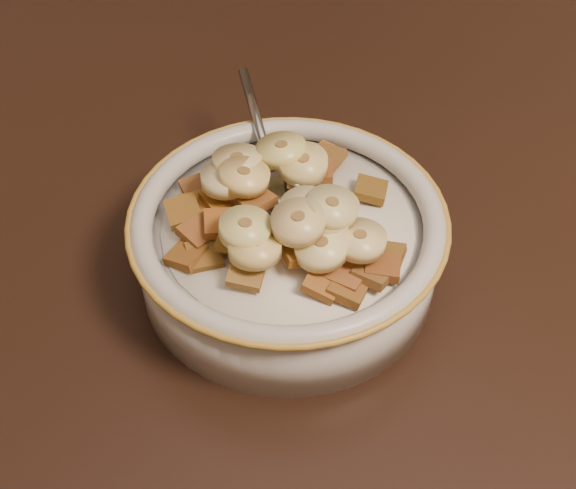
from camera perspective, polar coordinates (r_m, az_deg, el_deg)
The scene contains 41 objects.
cereal_bowl at distance 0.51m, azimuth -0.00°, elevation -0.56°, with size 0.19×0.19×0.05m, color #AFACA8.
milk at distance 0.50m, azimuth 0.00°, elevation 1.23°, with size 0.16×0.16×0.00m, color white.
spoon at distance 0.51m, azimuth -0.79°, elevation 3.91°, with size 0.03×0.05×0.01m, color #A5A9B0.
cereal_square_0 at distance 0.50m, azimuth -7.47°, elevation 2.35°, with size 0.02×0.02×0.01m, color olive.
cereal_square_1 at distance 0.49m, azimuth -2.35°, elevation 3.15°, with size 0.02×0.02×0.01m, color brown.
cereal_square_2 at distance 0.46m, azimuth 0.82°, elevation -0.51°, with size 0.02×0.02×0.01m, color #925519.
cereal_square_3 at distance 0.46m, azimuth 4.15°, elevation -2.27°, with size 0.02×0.02×0.01m, color brown.
cereal_square_4 at distance 0.53m, azimuth 2.76°, elevation 6.19°, with size 0.02×0.02×0.01m, color brown.
cereal_square_5 at distance 0.51m, azimuth 1.02°, elevation 4.84°, with size 0.02×0.02×0.01m, color brown.
cereal_square_6 at distance 0.46m, azimuth 4.29°, elevation -3.21°, with size 0.02×0.02×0.01m, color brown.
cereal_square_7 at distance 0.48m, azimuth -4.78°, elevation 1.51°, with size 0.02×0.02×0.01m, color #974E1D.
cereal_square_8 at distance 0.54m, azimuth 2.87°, elevation 6.34°, with size 0.02×0.02×0.01m, color brown.
cereal_square_9 at distance 0.48m, azimuth -7.23°, elevation -0.77°, with size 0.02×0.02×0.01m, color brown.
cereal_square_10 at distance 0.47m, azimuth -3.73°, elevation 0.45°, with size 0.02×0.02×0.01m, color brown.
cereal_square_11 at distance 0.50m, azimuth -4.86°, elevation 3.18°, with size 0.02×0.02×0.01m, color #8F5E19.
cereal_square_12 at distance 0.46m, azimuth 6.09°, elevation -2.10°, with size 0.02×0.02×0.01m, color brown.
cereal_square_13 at distance 0.52m, azimuth -6.41°, elevation 3.99°, with size 0.02×0.02×0.01m, color brown.
cereal_square_14 at distance 0.51m, azimuth -6.82°, elevation 2.73°, with size 0.02×0.02×0.01m, color #90581E.
cereal_square_15 at distance 0.48m, azimuth -5.95°, elevation -0.77°, with size 0.02×0.02×0.01m, color brown.
cereal_square_16 at distance 0.48m, azimuth 6.97°, elevation -0.84°, with size 0.02×0.02×0.01m, color brown.
cereal_square_17 at distance 0.46m, azimuth 2.51°, elevation -2.73°, with size 0.02×0.02×0.01m, color #955B1D.
cereal_square_18 at distance 0.49m, azimuth -2.64°, elevation 3.40°, with size 0.02×0.02×0.01m, color brown.
cereal_square_19 at distance 0.47m, azimuth 6.75°, elevation -1.56°, with size 0.02×0.02×0.01m, color brown.
cereal_square_20 at distance 0.51m, azimuth 5.89°, elevation 3.90°, with size 0.02×0.02×0.01m, color brown.
cereal_square_21 at distance 0.51m, azimuth 2.10°, elevation 5.26°, with size 0.02×0.02×0.01m, color brown.
cereal_square_22 at distance 0.54m, azimuth 0.04°, elevation 6.89°, with size 0.02×0.02×0.01m, color brown.
cereal_square_23 at distance 0.48m, azimuth -6.37°, elevation 0.85°, with size 0.02×0.02×0.01m, color #954F21.
cereal_square_24 at distance 0.46m, azimuth -2.97°, elevation -1.99°, with size 0.02×0.02×0.01m, color brown.
banana_slice_0 at distance 0.47m, azimuth 2.88°, elevation 2.03°, with size 0.03×0.03×0.01m, color #D3C686.
banana_slice_1 at distance 0.46m, azimuth -3.03°, elevation 1.13°, with size 0.03×0.03×0.01m, color #EEE195.
banana_slice_2 at distance 0.45m, azimuth 0.73°, elevation 1.59°, with size 0.03×0.03×0.01m, color #F8D58C.
banana_slice_3 at distance 0.45m, azimuth 2.39°, elevation -0.22°, with size 0.03×0.03×0.01m, color #FFE8A4.
banana_slice_4 at distance 0.49m, azimuth -3.13°, elevation 4.83°, with size 0.03×0.03×0.01m, color #F1CE7B.
banana_slice_5 at distance 0.46m, azimuth 3.17°, elevation 2.62°, with size 0.03×0.03×0.01m, color #F2E88E.
banana_slice_6 at distance 0.46m, azimuth 1.30°, elevation 2.46°, with size 0.03×0.03×0.01m, color #F3E59B.
banana_slice_7 at distance 0.49m, azimuth -4.43°, elevation 4.66°, with size 0.03×0.03×0.01m, color beige.
banana_slice_8 at distance 0.51m, azimuth -0.46°, elevation 6.72°, with size 0.03×0.03×0.01m, color #FFED85.
banana_slice_9 at distance 0.45m, azimuth -2.37°, elevation -0.23°, with size 0.03×0.03×0.01m, color #DEC96E.
banana_slice_10 at distance 0.46m, azimuth 5.13°, elevation 0.30°, with size 0.03×0.03×0.01m, color #D9C881.
banana_slice_11 at distance 0.50m, azimuth -3.62°, elevation 5.89°, with size 0.03×0.03×0.01m, color #FFD98A.
banana_slice_12 at distance 0.50m, azimuth 1.10°, elevation 5.75°, with size 0.03×0.03×0.01m, color #E6D07D.
Camera 1 is at (0.02, -0.34, 1.15)m, focal length 50.00 mm.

